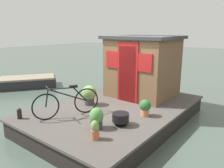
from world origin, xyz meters
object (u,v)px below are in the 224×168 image
at_px(potted_plant_mint, 96,118).
at_px(potted_plant_geranium, 89,94).
at_px(potted_plant_rosemary, 95,130).
at_px(charcoal_grill, 121,118).
at_px(bicycle, 67,102).
at_px(mooring_bollard, 19,113).
at_px(houseboat_cabin, 143,66).
at_px(dinghy_boat, 28,82).
at_px(potted_plant_thyme, 145,107).

height_order(potted_plant_mint, potted_plant_geranium, potted_plant_geranium).
relative_size(potted_plant_rosemary, charcoal_grill, 1.02).
xyz_separation_m(bicycle, mooring_bollard, (-0.84, 0.81, -0.23)).
bearing_deg(houseboat_cabin, potted_plant_mint, -169.49).
height_order(houseboat_cabin, potted_plant_mint, houseboat_cabin).
bearing_deg(dinghy_boat, potted_plant_mint, -108.94).
distance_m(mooring_bollard, dinghy_boat, 5.35).
bearing_deg(charcoal_grill, bicycle, 106.03).
bearing_deg(potted_plant_rosemary, potted_plant_thyme, -5.73).
distance_m(houseboat_cabin, potted_plant_geranium, 2.07).
distance_m(houseboat_cabin, potted_plant_rosemary, 3.51).
distance_m(bicycle, potted_plant_geranium, 1.02).
relative_size(mooring_bollard, dinghy_boat, 0.10).
distance_m(potted_plant_mint, dinghy_boat, 6.71).
bearing_deg(potted_plant_rosemary, houseboat_cabin, 14.50).
distance_m(potted_plant_thyme, potted_plant_mint, 1.41).
relative_size(houseboat_cabin, dinghy_boat, 0.77).
bearing_deg(potted_plant_rosemary, potted_plant_geranium, 46.64).
distance_m(potted_plant_rosemary, dinghy_boat, 7.14).
bearing_deg(bicycle, mooring_bollard, 136.09).
bearing_deg(potted_plant_thyme, dinghy_boat, 82.87).
bearing_deg(charcoal_grill, potted_plant_rosemary, 179.67).
relative_size(potted_plant_thyme, charcoal_grill, 1.09).
bearing_deg(charcoal_grill, mooring_bollard, 119.44).
bearing_deg(houseboat_cabin, bicycle, 169.37).
distance_m(potted_plant_mint, potted_plant_rosemary, 0.51).
xyz_separation_m(potted_plant_thyme, potted_plant_mint, (-1.32, 0.49, 0.00)).
distance_m(potted_plant_geranium, potted_plant_rosemary, 2.16).
xyz_separation_m(bicycle, dinghy_boat, (2.10, 5.26, -0.63)).
bearing_deg(potted_plant_mint, bicycle, 85.86).
height_order(charcoal_grill, dinghy_boat, charcoal_grill).
xyz_separation_m(potted_plant_geranium, mooring_bollard, (-1.85, 0.63, -0.17)).
bearing_deg(potted_plant_mint, potted_plant_rosemary, -141.72).
height_order(bicycle, mooring_bollard, bicycle).
height_order(charcoal_grill, mooring_bollard, charcoal_grill).
distance_m(houseboat_cabin, charcoal_grill, 2.70).
relative_size(houseboat_cabin, mooring_bollard, 7.89).
height_order(potted_plant_mint, mooring_bollard, potted_plant_mint).
bearing_deg(potted_plant_thyme, potted_plant_rosemary, 174.27).
bearing_deg(potted_plant_rosemary, mooring_bollard, 99.46).
xyz_separation_m(mooring_bollard, dinghy_boat, (2.94, 4.45, -0.40)).
distance_m(potted_plant_rosemary, charcoal_grill, 0.88).
height_order(houseboat_cabin, bicycle, houseboat_cabin).
bearing_deg(mooring_bollard, potted_plant_rosemary, -80.54).
bearing_deg(houseboat_cabin, potted_plant_geranium, 158.74).
bearing_deg(potted_plant_mint, dinghy_boat, 71.06).
bearing_deg(potted_plant_rosemary, potted_plant_mint, 38.28).
bearing_deg(charcoal_grill, potted_plant_geranium, 69.07).
relative_size(potted_plant_geranium, charcoal_grill, 1.46).
bearing_deg(charcoal_grill, potted_plant_thyme, -11.24).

